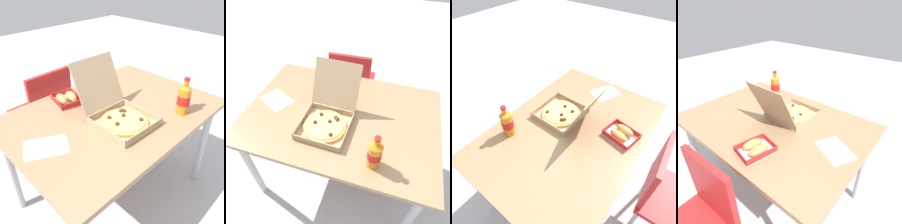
# 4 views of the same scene
# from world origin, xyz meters

# --- Properties ---
(ground_plane) EXTENTS (10.00, 10.00, 0.00)m
(ground_plane) POSITION_xyz_m (0.00, 0.00, 0.00)
(ground_plane) COLOR #B2B2B7
(dining_table) EXTENTS (1.25, 0.88, 0.72)m
(dining_table) POSITION_xyz_m (0.00, 0.00, 0.65)
(dining_table) COLOR #997551
(dining_table) RESTS_ON ground_plane
(pizza_box_open) EXTENTS (0.30, 0.43, 0.31)m
(pizza_box_open) POSITION_xyz_m (-0.06, -0.10, 0.77)
(pizza_box_open) COLOR tan
(pizza_box_open) RESTS_ON dining_table
(bread_side_box) EXTENTS (0.19, 0.22, 0.06)m
(bread_side_box) POSITION_xyz_m (-0.14, 0.29, 0.75)
(bread_side_box) COLOR white
(bread_side_box) RESTS_ON dining_table
(cola_bottle) EXTENTS (0.07, 0.07, 0.22)m
(cola_bottle) POSITION_xyz_m (0.27, -0.30, 0.82)
(cola_bottle) COLOR orange
(cola_bottle) RESTS_ON dining_table
(paper_menu) EXTENTS (0.26, 0.23, 0.00)m
(paper_menu) POSITION_xyz_m (-0.47, -0.01, 0.73)
(paper_menu) COLOR white
(paper_menu) RESTS_ON dining_table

